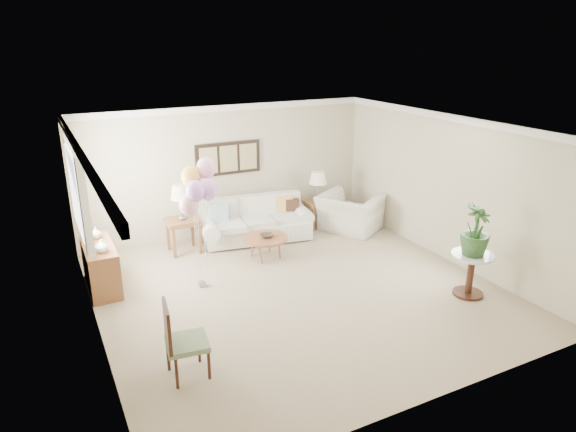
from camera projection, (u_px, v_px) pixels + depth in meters
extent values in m
plane|color=tan|center=(298.00, 290.00, 8.20)|extent=(6.00, 6.00, 0.00)
cube|color=beige|center=(228.00, 170.00, 10.30)|extent=(6.00, 0.04, 2.60)
cube|color=beige|center=(436.00, 298.00, 5.25)|extent=(6.00, 0.04, 2.60)
cube|color=beige|center=(89.00, 248.00, 6.49)|extent=(0.04, 6.00, 2.60)
cube|color=beige|center=(448.00, 188.00, 9.06)|extent=(0.04, 6.00, 2.60)
cube|color=white|center=(299.00, 128.00, 7.35)|extent=(6.00, 6.00, 0.02)
cube|color=white|center=(226.00, 108.00, 9.87)|extent=(6.00, 0.06, 0.12)
cube|color=white|center=(79.00, 151.00, 6.10)|extent=(0.06, 6.00, 0.12)
cube|color=white|center=(454.00, 118.00, 8.64)|extent=(0.06, 6.00, 0.12)
cube|color=white|center=(75.00, 191.00, 7.65)|extent=(0.04, 1.40, 1.20)
cube|color=white|center=(85.00, 207.00, 6.95)|extent=(0.10, 0.22, 1.40)
cube|color=white|center=(72.00, 178.00, 8.38)|extent=(0.10, 0.22, 1.40)
cube|color=black|center=(228.00, 158.00, 10.19)|extent=(1.35, 0.04, 0.65)
cube|color=#8C8C59|center=(208.00, 161.00, 9.99)|extent=(0.36, 0.02, 0.52)
cube|color=#8C8C59|center=(229.00, 159.00, 10.17)|extent=(0.36, 0.02, 0.52)
cube|color=#8C8C59|center=(248.00, 156.00, 10.35)|extent=(0.36, 0.02, 0.52)
cube|color=white|center=(257.00, 230.00, 10.18)|extent=(2.18, 1.17, 0.34)
cube|color=white|center=(250.00, 208.00, 10.32)|extent=(2.08, 0.54, 0.52)
cylinder|color=white|center=(208.00, 228.00, 9.69)|extent=(0.43, 0.89, 0.30)
cylinder|color=white|center=(301.00, 212.00, 10.53)|extent=(0.43, 0.89, 0.30)
cube|color=beige|center=(229.00, 226.00, 9.82)|extent=(0.67, 0.76, 0.11)
cube|color=beige|center=(257.00, 221.00, 10.07)|extent=(0.67, 0.76, 0.11)
cube|color=beige|center=(284.00, 216.00, 10.33)|extent=(0.67, 0.76, 0.11)
cube|color=#91B8C7|center=(219.00, 214.00, 9.83)|extent=(0.36, 0.11, 0.36)
cube|color=tan|center=(284.00, 204.00, 10.42)|extent=(0.36, 0.11, 0.36)
cube|color=#392218|center=(291.00, 206.00, 10.45)|extent=(0.32, 0.09, 0.32)
cube|color=white|center=(257.00, 239.00, 10.24)|extent=(1.89, 0.75, 0.04)
cube|color=brown|center=(182.00, 221.00, 9.49)|extent=(0.59, 0.54, 0.09)
cube|color=brown|center=(174.00, 244.00, 9.31)|extent=(0.05, 0.05, 0.56)
cube|color=brown|center=(199.00, 239.00, 9.51)|extent=(0.05, 0.05, 0.56)
cube|color=brown|center=(168.00, 236.00, 9.67)|extent=(0.05, 0.05, 0.56)
cube|color=brown|center=(193.00, 232.00, 9.88)|extent=(0.05, 0.05, 0.56)
cube|color=brown|center=(318.00, 203.00, 10.83)|extent=(0.51, 0.47, 0.07)
cube|color=brown|center=(313.00, 219.00, 10.68)|extent=(0.05, 0.05, 0.49)
cube|color=brown|center=(330.00, 216.00, 10.85)|extent=(0.05, 0.05, 0.49)
cube|color=brown|center=(305.00, 214.00, 10.99)|extent=(0.05, 0.05, 0.49)
cube|color=brown|center=(321.00, 211.00, 11.17)|extent=(0.05, 0.05, 0.49)
cylinder|color=gray|center=(182.00, 218.00, 9.46)|extent=(0.15, 0.15, 0.07)
cylinder|color=gray|center=(181.00, 207.00, 9.40)|extent=(0.04, 0.04, 0.33)
cone|color=silver|center=(180.00, 192.00, 9.30)|extent=(0.37, 0.37, 0.26)
cylinder|color=gray|center=(318.00, 200.00, 10.81)|extent=(0.15, 0.15, 0.06)
cylinder|color=gray|center=(318.00, 191.00, 10.74)|extent=(0.04, 0.04, 0.32)
cone|color=silver|center=(318.00, 178.00, 10.65)|extent=(0.36, 0.36, 0.25)
cylinder|color=brown|center=(265.00, 238.00, 9.29)|extent=(0.80, 0.80, 0.04)
cylinder|color=brown|center=(271.00, 243.00, 9.60)|extent=(0.03, 0.03, 0.36)
cylinder|color=brown|center=(252.00, 247.00, 9.44)|extent=(0.03, 0.03, 0.36)
cylinder|color=brown|center=(260.00, 254.00, 9.12)|extent=(0.03, 0.03, 0.36)
cylinder|color=brown|center=(279.00, 250.00, 9.28)|extent=(0.03, 0.03, 0.36)
imported|color=#322A20|center=(267.00, 236.00, 9.26)|extent=(0.28, 0.28, 0.06)
imported|color=white|center=(349.00, 213.00, 10.63)|extent=(1.48, 1.53, 0.77)
cylinder|color=silver|center=(473.00, 255.00, 7.85)|extent=(0.64, 0.64, 0.04)
cylinder|color=#391B10|center=(470.00, 275.00, 7.96)|extent=(0.11, 0.11, 0.64)
cylinder|color=#391B10|center=(468.00, 294.00, 8.06)|extent=(0.47, 0.47, 0.01)
imported|color=#24471F|center=(476.00, 230.00, 7.68)|extent=(0.56, 0.56, 0.80)
cube|color=gray|center=(187.00, 343.00, 6.01)|extent=(0.54, 0.54, 0.07)
cylinder|color=#391B10|center=(177.00, 373.00, 5.85)|extent=(0.04, 0.04, 0.40)
cylinder|color=#391B10|center=(209.00, 364.00, 6.01)|extent=(0.04, 0.04, 0.40)
cylinder|color=#391B10|center=(168.00, 356.00, 6.17)|extent=(0.04, 0.04, 0.40)
cylinder|color=#391B10|center=(199.00, 348.00, 6.33)|extent=(0.04, 0.04, 0.40)
cube|color=#391B10|center=(167.00, 326.00, 5.83)|extent=(0.10, 0.46, 0.53)
cube|color=brown|center=(101.00, 267.00, 8.17)|extent=(0.45, 1.20, 0.74)
cube|color=#391B10|center=(104.00, 274.00, 7.91)|extent=(0.46, 0.02, 0.70)
cube|color=#391B10|center=(98.00, 260.00, 8.42)|extent=(0.46, 0.02, 0.70)
imported|color=silver|center=(101.00, 246.00, 7.75)|extent=(0.25, 0.25, 0.21)
imported|color=#B4BCAA|center=(96.00, 233.00, 8.29)|extent=(0.22, 0.22, 0.19)
cube|color=gray|center=(202.00, 284.00, 8.31)|extent=(0.11, 0.11, 0.09)
ellipsoid|color=#F1A0BD|center=(189.00, 205.00, 7.72)|extent=(0.30, 0.30, 0.34)
cylinder|color=silver|center=(196.00, 250.00, 8.04)|extent=(0.01, 0.01, 1.18)
ellipsoid|color=#C885ED|center=(208.00, 189.00, 7.79)|extent=(0.30, 0.30, 0.34)
cylinder|color=silver|center=(205.00, 242.00, 8.07)|extent=(0.01, 0.01, 1.38)
ellipsoid|color=gold|center=(191.00, 177.00, 7.84)|extent=(0.30, 0.30, 0.34)
cylinder|color=silver|center=(197.00, 236.00, 8.10)|extent=(0.01, 0.01, 1.55)
ellipsoid|color=#F1A0BD|center=(206.00, 168.00, 7.90)|extent=(0.30, 0.30, 0.34)
cylinder|color=silver|center=(204.00, 231.00, 8.13)|extent=(0.01, 0.01, 1.66)
ellipsoid|color=#C885ED|center=(195.00, 191.00, 7.67)|extent=(0.30, 0.30, 0.34)
cylinder|color=silver|center=(199.00, 243.00, 8.01)|extent=(0.01, 0.01, 1.39)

